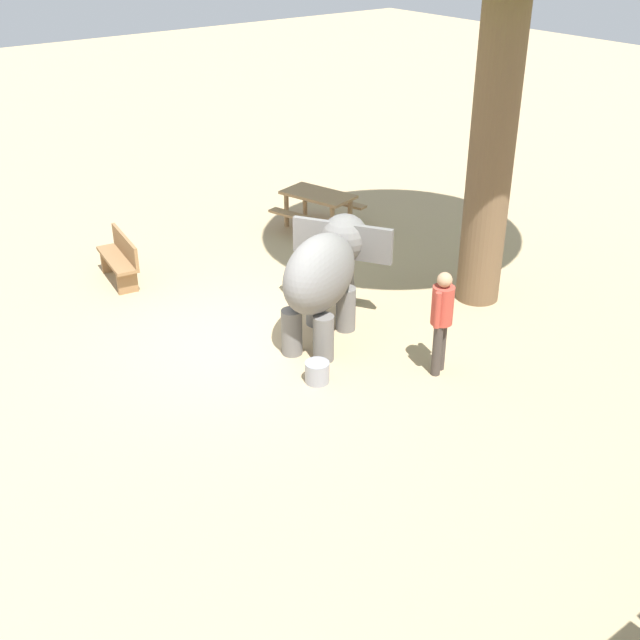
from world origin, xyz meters
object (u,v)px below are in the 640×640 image
at_px(elephant, 326,271).
at_px(wooden_bench, 121,257).
at_px(picnic_table_near, 318,202).
at_px(person_handler, 442,315).
at_px(feed_bucket, 317,372).

xyz_separation_m(elephant, wooden_bench, (1.75, -3.82, -0.64)).
height_order(elephant, wooden_bench, elephant).
height_order(elephant, picnic_table_near, elephant).
height_order(person_handler, picnic_table_near, person_handler).
xyz_separation_m(person_handler, picnic_table_near, (-2.07, -5.66, -0.36)).
bearing_deg(feed_bucket, elephant, -132.41).
bearing_deg(wooden_bench, person_handler, -149.06).
bearing_deg(wooden_bench, feed_bucket, -162.46).
height_order(person_handler, feed_bucket, person_handler).
bearing_deg(wooden_bench, picnic_table_near, -82.66).
bearing_deg(picnic_table_near, elephant, -51.47).
distance_m(wooden_bench, feed_bucket, 4.96).
height_order(wooden_bench, feed_bucket, wooden_bench).
height_order(wooden_bench, picnic_table_near, wooden_bench).
bearing_deg(feed_bucket, picnic_table_near, -127.39).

